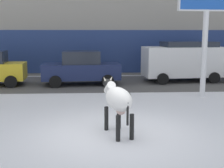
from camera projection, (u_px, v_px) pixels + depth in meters
ground_plane at (113, 133)px, 8.59m from camera, size 120.00×120.00×0.00m
road_strip at (104, 83)px, 17.06m from camera, size 60.00×5.60×0.01m
cow_holstein at (118, 99)px, 8.34m from camera, size 0.97×1.93×1.54m
car_navy_sedan at (81, 68)px, 16.50m from camera, size 4.33×2.24×1.84m
car_white_van at (184, 60)px, 17.54m from camera, size 4.74×2.40×2.32m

